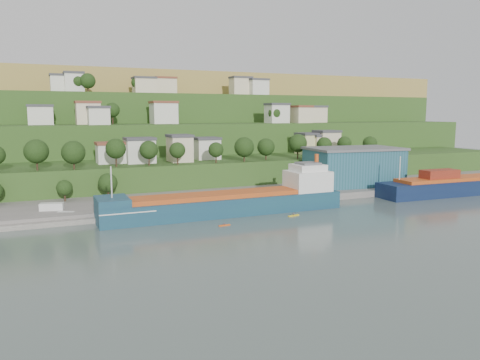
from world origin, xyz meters
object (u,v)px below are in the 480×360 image
cargo_ship_near (233,204)px  kayak_orange (224,225)px  cargo_ship_far (467,185)px  warehouse (354,166)px  caravan (52,208)px

cargo_ship_near → kayak_orange: cargo_ship_near is taller
cargo_ship_far → kayak_orange: bearing=-171.2°
cargo_ship_near → kayak_orange: bearing=-120.9°
cargo_ship_far → warehouse: size_ratio=1.90×
warehouse → caravan: 96.50m
warehouse → kayak_orange: (-59.31, -29.58, -8.22)m
cargo_ship_far → caravan: cargo_ship_far is taller
warehouse → kayak_orange: 66.78m
cargo_ship_near → caravan: cargo_ship_near is taller
caravan → kayak_orange: 44.69m
cargo_ship_far → caravan: (-127.58, 15.15, -0.13)m
cargo_ship_far → kayak_orange: size_ratio=21.19×
warehouse → cargo_ship_near: bearing=-155.7°
warehouse → kayak_orange: bearing=-148.1°
kayak_orange → cargo_ship_far: bearing=1.7°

